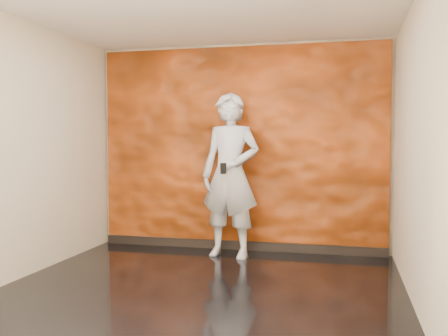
# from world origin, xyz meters

# --- Properties ---
(room) EXTENTS (4.02, 4.02, 2.81)m
(room) POSITION_xyz_m (0.00, 0.00, 1.40)
(room) COLOR black
(room) RESTS_ON ground
(feature_wall) EXTENTS (3.90, 0.06, 2.75)m
(feature_wall) POSITION_xyz_m (0.00, 1.96, 1.38)
(feature_wall) COLOR #DF5515
(feature_wall) RESTS_ON ground
(baseboard) EXTENTS (3.90, 0.04, 0.12)m
(baseboard) POSITION_xyz_m (0.00, 1.92, 0.06)
(baseboard) COLOR black
(baseboard) RESTS_ON ground
(man) EXTENTS (0.83, 0.61, 2.10)m
(man) POSITION_xyz_m (-0.03, 1.51, 1.05)
(man) COLOR #91949F
(man) RESTS_ON ground
(phone) EXTENTS (0.07, 0.04, 0.14)m
(phone) POSITION_xyz_m (-0.06, 1.23, 1.15)
(phone) COLOR black
(phone) RESTS_ON man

